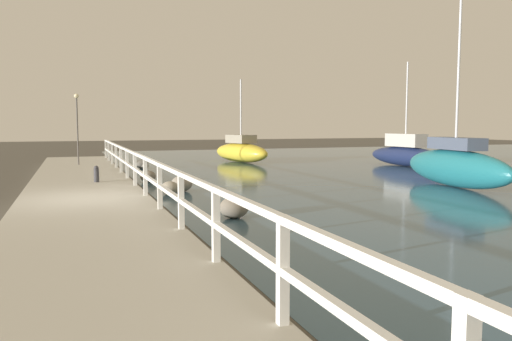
% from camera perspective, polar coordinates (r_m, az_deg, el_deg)
% --- Properties ---
extents(ground_plane, '(120.00, 120.00, 0.00)m').
position_cam_1_polar(ground_plane, '(13.65, -18.92, -4.43)').
color(ground_plane, '#4C473D').
extents(dock_walkway, '(3.29, 36.00, 0.34)m').
position_cam_1_polar(dock_walkway, '(13.63, -18.94, -3.73)').
color(dock_walkway, '#B2AD9E').
rests_on(dock_walkway, ground).
extents(railing, '(0.10, 32.50, 1.05)m').
position_cam_1_polar(railing, '(13.64, -12.55, 0.14)').
color(railing, white).
rests_on(railing, dock_walkway).
extents(boulder_downstream, '(0.70, 0.63, 0.53)m').
position_cam_1_polar(boulder_downstream, '(11.93, -2.51, -4.24)').
color(boulder_downstream, slate).
rests_on(boulder_downstream, ground).
extents(boulder_mid_strip, '(0.57, 0.51, 0.43)m').
position_cam_1_polar(boulder_mid_strip, '(16.23, -9.82, -1.97)').
color(boulder_mid_strip, gray).
rests_on(boulder_mid_strip, ground).
extents(boulder_upstream, '(0.61, 0.55, 0.46)m').
position_cam_1_polar(boulder_upstream, '(19.89, -12.24, -0.65)').
color(boulder_upstream, slate).
rests_on(boulder_upstream, ground).
extents(boulder_far_strip, '(0.71, 0.64, 0.53)m').
position_cam_1_polar(boulder_far_strip, '(16.87, -8.49, -1.49)').
color(boulder_far_strip, gray).
rests_on(boulder_far_strip, ground).
extents(boulder_near_dock, '(0.42, 0.38, 0.31)m').
position_cam_1_polar(boulder_near_dock, '(25.99, -12.62, 0.54)').
color(boulder_near_dock, gray).
rests_on(boulder_near_dock, ground).
extents(boulder_water_edge, '(0.62, 0.55, 0.46)m').
position_cam_1_polar(boulder_water_edge, '(26.11, -12.88, 0.72)').
color(boulder_water_edge, '#666056').
rests_on(boulder_water_edge, ground).
extents(mooring_bollard, '(0.17, 0.17, 0.55)m').
position_cam_1_polar(mooring_bollard, '(17.34, -17.77, -0.36)').
color(mooring_bollard, '#333338').
rests_on(mooring_bollard, dock_walkway).
extents(dock_lamp, '(0.22, 0.22, 3.35)m').
position_cam_1_polar(dock_lamp, '(25.17, -19.77, 5.72)').
color(dock_lamp, '#514C47').
rests_on(dock_lamp, dock_walkway).
extents(sailboat_teal, '(1.95, 6.06, 7.14)m').
position_cam_1_polar(sailboat_teal, '(19.30, 21.80, 0.53)').
color(sailboat_teal, '#1E707A').
rests_on(sailboat_teal, water_surface).
extents(sailboat_navy, '(1.49, 5.69, 5.56)m').
position_cam_1_polar(sailboat_navy, '(28.10, 16.70, 1.88)').
color(sailboat_navy, '#192347').
rests_on(sailboat_navy, water_surface).
extents(sailboat_yellow, '(2.73, 5.27, 4.89)m').
position_cam_1_polar(sailboat_yellow, '(29.72, -1.73, 2.22)').
color(sailboat_yellow, gold).
rests_on(sailboat_yellow, water_surface).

